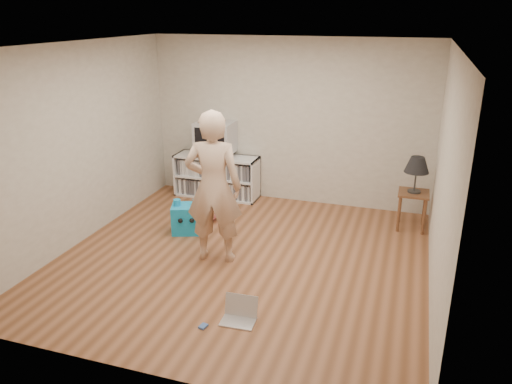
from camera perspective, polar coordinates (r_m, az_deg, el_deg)
The scene contains 13 objects.
ground at distance 6.36m, azimuth -1.64°, elevation -7.65°, with size 4.50×4.50×0.00m, color brown.
walls at distance 5.87m, azimuth -1.76°, elevation 3.67°, with size 4.52×4.52×2.60m.
ceiling at distance 5.64m, azimuth -1.91°, elevation 16.44°, with size 4.50×4.50×0.01m, color white.
media_unit at distance 8.36m, azimuth -4.45°, elevation 1.84°, with size 1.40×0.45×0.70m.
dvd_deck at distance 8.24m, azimuth -4.56°, elevation 4.35°, with size 0.45×0.35×0.07m, color gray.
crt_tv at distance 8.16m, azimuth -4.62°, elevation 6.27°, with size 0.60×0.53×0.50m.
side_table at distance 7.40m, azimuth 17.49°, elevation -0.99°, with size 0.42×0.42×0.55m.
table_lamp at distance 7.23m, azimuth 17.92°, elevation 2.90°, with size 0.34×0.34×0.52m.
person at distance 6.02m, azimuth -4.88°, elevation 0.51°, with size 0.69×0.45×1.90m, color #D9B194.
laptop at distance 5.20m, azimuth -1.88°, elevation -13.72°, with size 0.35×0.29×0.24m.
playing_cards at distance 5.14m, azimuth -6.05°, elevation -15.01°, with size 0.07×0.09×0.02m, color #4267B1.
plush_blue at distance 7.08m, azimuth -7.84°, elevation -2.99°, with size 0.51×0.46×0.49m.
plush_pink at distance 7.45m, azimuth -5.67°, elevation -1.93°, with size 0.42×0.42×0.36m, color pink.
Camera 1 is at (1.91, -5.30, 2.95)m, focal length 35.00 mm.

